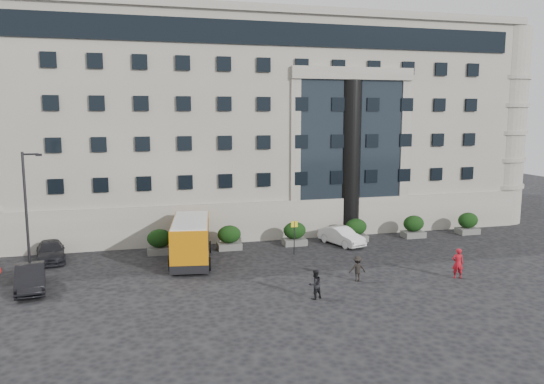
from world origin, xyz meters
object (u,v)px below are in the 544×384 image
(hedge_a, at_px, (160,242))
(red_truck, at_px, (62,212))
(hedge_e, at_px, (414,226))
(hedge_f, at_px, (468,223))
(minibus, at_px, (191,239))
(hedge_c, at_px, (295,233))
(pedestrian_a, at_px, (458,263))
(white_taxi, at_px, (341,236))
(parked_car_c, at_px, (51,251))
(hedge_d, at_px, (356,230))
(street_lamp, at_px, (27,212))
(parked_car_d, at_px, (36,230))
(hedge_b, at_px, (229,237))
(parked_car_b, at_px, (30,278))
(pedestrian_b, at_px, (315,284))
(pedestrian_c, at_px, (357,269))
(bus_stop_sign, at_px, (294,232))

(hedge_a, distance_m, red_truck, 13.27)
(hedge_e, relative_size, hedge_f, 1.00)
(hedge_e, distance_m, minibus, 18.99)
(hedge_c, distance_m, hedge_f, 15.60)
(red_truck, distance_m, pedestrian_a, 33.41)
(hedge_a, height_order, white_taxi, hedge_a)
(parked_car_c, bearing_deg, hedge_d, -9.17)
(street_lamp, bearing_deg, minibus, 11.88)
(parked_car_d, distance_m, pedestrian_a, 33.39)
(hedge_a, bearing_deg, hedge_b, 0.00)
(hedge_e, distance_m, parked_car_d, 31.62)
(hedge_f, distance_m, pedestrian_a, 13.55)
(hedge_e, distance_m, parked_car_b, 29.24)
(parked_car_d, relative_size, pedestrian_b, 2.67)
(street_lamp, xyz_separation_m, parked_car_c, (0.44, 4.95, -3.70))
(hedge_a, height_order, pedestrian_b, hedge_a)
(street_lamp, bearing_deg, red_truck, 89.93)
(hedge_f, distance_m, red_truck, 35.55)
(red_truck, height_order, pedestrian_a, red_truck)
(hedge_a, distance_m, white_taxi, 14.03)
(street_lamp, height_order, minibus, street_lamp)
(hedge_a, bearing_deg, parked_car_b, -140.37)
(hedge_d, distance_m, parked_car_b, 24.20)
(parked_car_b, relative_size, pedestrian_a, 2.38)
(minibus, distance_m, parked_car_d, 16.07)
(hedge_d, bearing_deg, hedge_b, 180.00)
(hedge_a, height_order, hedge_c, same)
(hedge_b, xyz_separation_m, pedestrian_a, (12.55, -10.75, 0.03))
(white_taxi, xyz_separation_m, pedestrian_c, (-2.57, -8.84, 0.09))
(hedge_c, distance_m, hedge_e, 10.40)
(street_lamp, bearing_deg, parked_car_d, 97.88)
(street_lamp, relative_size, parked_car_c, 1.75)
(parked_car_d, bearing_deg, bus_stop_sign, -24.95)
(hedge_a, distance_m, parked_car_d, 12.73)
(hedge_b, relative_size, hedge_c, 1.00)
(hedge_c, bearing_deg, pedestrian_a, -55.63)
(parked_car_d, xyz_separation_m, white_taxi, (23.74, -9.06, 0.08))
(hedge_f, relative_size, bus_stop_sign, 0.73)
(hedge_f, bearing_deg, bus_stop_sign, -170.37)
(bus_stop_sign, xyz_separation_m, pedestrian_c, (1.93, -6.90, -0.94))
(hedge_d, distance_m, pedestrian_a, 10.97)
(hedge_a, xyz_separation_m, pedestrian_b, (7.85, -12.01, -0.10))
(hedge_d, relative_size, hedge_f, 1.00)
(parked_car_b, height_order, pedestrian_c, pedestrian_c)
(hedge_a, relative_size, pedestrian_b, 1.11)
(hedge_e, relative_size, parked_car_d, 0.41)
(minibus, height_order, parked_car_b, minibus)
(parked_car_d, bearing_deg, hedge_f, -8.11)
(hedge_e, distance_m, parked_car_c, 28.30)
(street_lamp, bearing_deg, hedge_b, 20.07)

